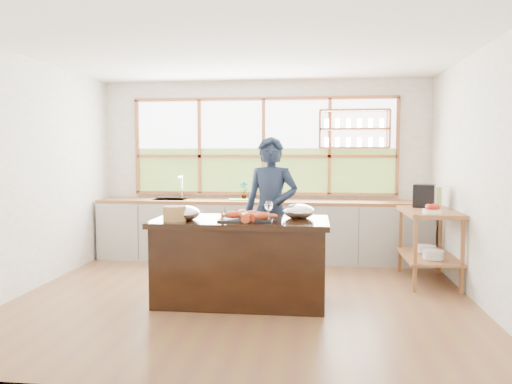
% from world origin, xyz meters
% --- Properties ---
extents(ground_plane, '(5.00, 5.00, 0.00)m').
position_xyz_m(ground_plane, '(0.00, 0.00, 0.00)').
color(ground_plane, brown).
extents(room_shell, '(5.02, 4.52, 2.71)m').
position_xyz_m(room_shell, '(0.02, 0.51, 1.75)').
color(room_shell, white).
rests_on(room_shell, ground_plane).
extents(back_counter, '(4.90, 0.63, 0.90)m').
position_xyz_m(back_counter, '(-0.02, 1.94, 0.45)').
color(back_counter, '#A5A59D').
rests_on(back_counter, ground_plane).
extents(right_shelf_unit, '(0.62, 1.10, 0.90)m').
position_xyz_m(right_shelf_unit, '(2.19, 0.89, 0.60)').
color(right_shelf_unit, brown).
rests_on(right_shelf_unit, ground_plane).
extents(island, '(1.85, 0.90, 0.90)m').
position_xyz_m(island, '(0.00, -0.20, 0.45)').
color(island, black).
rests_on(island, ground_plane).
extents(cook, '(0.72, 0.54, 1.79)m').
position_xyz_m(cook, '(0.26, 0.47, 0.90)').
color(cook, '#182237').
rests_on(cook, ground_plane).
extents(potted_plant, '(0.16, 0.13, 0.28)m').
position_xyz_m(potted_plant, '(-0.28, 2.00, 1.04)').
color(potted_plant, slate).
rests_on(potted_plant, back_counter).
extents(cutting_board, '(0.45, 0.37, 0.01)m').
position_xyz_m(cutting_board, '(-0.29, 1.94, 0.91)').
color(cutting_board, '#7DD251').
rests_on(cutting_board, back_counter).
extents(espresso_machine, '(0.33, 0.34, 0.30)m').
position_xyz_m(espresso_machine, '(2.19, 1.23, 1.05)').
color(espresso_machine, black).
rests_on(espresso_machine, right_shelf_unit).
extents(wine_bottle, '(0.09, 0.09, 0.30)m').
position_xyz_m(wine_bottle, '(2.24, 0.69, 1.05)').
color(wine_bottle, '#89A551').
rests_on(wine_bottle, right_shelf_unit).
extents(fruit_bowl, '(0.22, 0.22, 0.11)m').
position_xyz_m(fruit_bowl, '(2.14, 0.54, 0.95)').
color(fruit_bowl, white).
rests_on(fruit_bowl, right_shelf_unit).
extents(slate_board, '(0.56, 0.42, 0.02)m').
position_xyz_m(slate_board, '(0.07, -0.28, 0.91)').
color(slate_board, black).
rests_on(slate_board, island).
extents(lobster_pile, '(0.52, 0.48, 0.08)m').
position_xyz_m(lobster_pile, '(0.09, -0.31, 0.96)').
color(lobster_pile, orange).
rests_on(lobster_pile, slate_board).
extents(mixing_bowl_left, '(0.33, 0.33, 0.16)m').
position_xyz_m(mixing_bowl_left, '(-0.58, -0.31, 0.97)').
color(mixing_bowl_left, silver).
rests_on(mixing_bowl_left, island).
extents(mixing_bowl_right, '(0.34, 0.34, 0.16)m').
position_xyz_m(mixing_bowl_right, '(0.61, -0.04, 0.97)').
color(mixing_bowl_right, silver).
rests_on(mixing_bowl_right, island).
extents(wine_glass, '(0.08, 0.08, 0.22)m').
position_xyz_m(wine_glass, '(0.32, -0.43, 1.06)').
color(wine_glass, white).
rests_on(wine_glass, island).
extents(wicker_basket, '(0.24, 0.24, 0.15)m').
position_xyz_m(wicker_basket, '(-0.66, -0.42, 0.98)').
color(wicker_basket, '#AE7B45').
rests_on(wicker_basket, island).
extents(parchment_roll, '(0.15, 0.31, 0.08)m').
position_xyz_m(parchment_roll, '(-0.79, -0.10, 0.94)').
color(parchment_roll, white).
rests_on(parchment_roll, island).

